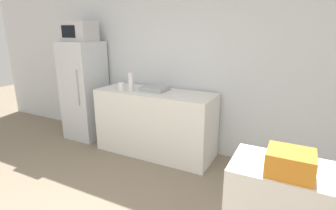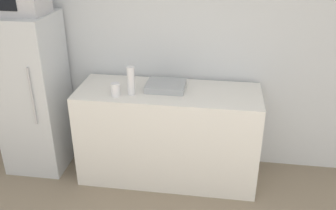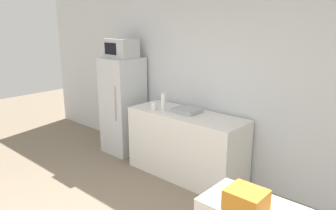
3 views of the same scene
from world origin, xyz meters
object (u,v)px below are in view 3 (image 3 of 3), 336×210
at_px(refrigerator, 123,106).
at_px(bottle_short, 154,106).
at_px(basket, 246,200).
at_px(bottle_tall, 163,102).
at_px(microwave, 121,48).

xyz_separation_m(refrigerator, bottle_short, (0.92, -0.21, 0.20)).
distance_m(refrigerator, bottle_short, 0.96).
bearing_deg(basket, refrigerator, 152.03).
bearing_deg(refrigerator, basket, -27.97).
xyz_separation_m(refrigerator, bottle_tall, (1.05, -0.15, 0.27)).
bearing_deg(microwave, bottle_tall, -8.14).
distance_m(refrigerator, microwave, 0.95).
relative_size(refrigerator, basket, 6.48).
bearing_deg(bottle_tall, microwave, 171.86).
height_order(microwave, basket, microwave).
height_order(refrigerator, bottle_short, refrigerator).
distance_m(bottle_tall, basket, 2.64).
relative_size(microwave, bottle_tall, 1.91).
distance_m(refrigerator, basket, 3.62).
relative_size(microwave, bottle_short, 4.11).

